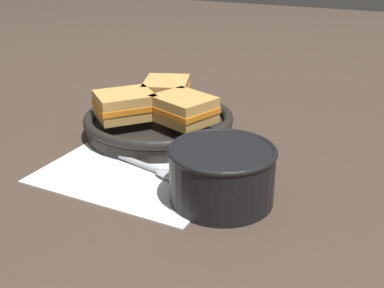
{
  "coord_description": "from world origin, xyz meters",
  "views": [
    {
      "loc": [
        0.3,
        -0.59,
        0.35
      ],
      "look_at": [
        -0.01,
        0.04,
        0.04
      ],
      "focal_mm": 45.0,
      "sensor_mm": 36.0,
      "label": 1
    }
  ],
  "objects_px": {
    "sandwich_far_left": "(166,91)",
    "sandwich_near_left": "(125,105)",
    "spoon": "(159,171)",
    "sandwich_near_right": "(184,109)",
    "skillet": "(159,123)",
    "soup_bowl": "(222,171)"
  },
  "relations": [
    {
      "from": "sandwich_far_left",
      "to": "sandwich_near_left",
      "type": "bearing_deg",
      "value": -104.77
    },
    {
      "from": "spoon",
      "to": "sandwich_near_left",
      "type": "relative_size",
      "value": 1.29
    },
    {
      "from": "spoon",
      "to": "sandwich_near_right",
      "type": "bearing_deg",
      "value": 112.07
    },
    {
      "from": "skillet",
      "to": "sandwich_near_left",
      "type": "distance_m",
      "value": 0.08
    },
    {
      "from": "soup_bowl",
      "to": "skillet",
      "type": "xyz_separation_m",
      "value": [
        -0.2,
        0.18,
        -0.02
      ]
    },
    {
      "from": "sandwich_near_left",
      "to": "sandwich_near_right",
      "type": "height_order",
      "value": "same"
    },
    {
      "from": "skillet",
      "to": "sandwich_near_right",
      "type": "height_order",
      "value": "sandwich_near_right"
    },
    {
      "from": "sandwich_near_left",
      "to": "spoon",
      "type": "bearing_deg",
      "value": -39.28
    },
    {
      "from": "sandwich_far_left",
      "to": "skillet",
      "type": "bearing_deg",
      "value": -74.77
    },
    {
      "from": "spoon",
      "to": "sandwich_near_left",
      "type": "bearing_deg",
      "value": 152.83
    },
    {
      "from": "sandwich_near_right",
      "to": "sandwich_far_left",
      "type": "xyz_separation_m",
      "value": [
        -0.08,
        0.08,
        0.0
      ]
    },
    {
      "from": "soup_bowl",
      "to": "sandwich_near_left",
      "type": "xyz_separation_m",
      "value": [
        -0.25,
        0.13,
        0.02
      ]
    },
    {
      "from": "skillet",
      "to": "sandwich_far_left",
      "type": "height_order",
      "value": "sandwich_far_left"
    },
    {
      "from": "soup_bowl",
      "to": "sandwich_near_left",
      "type": "distance_m",
      "value": 0.28
    },
    {
      "from": "soup_bowl",
      "to": "sandwich_near_right",
      "type": "xyz_separation_m",
      "value": [
        -0.14,
        0.16,
        0.02
      ]
    },
    {
      "from": "skillet",
      "to": "spoon",
      "type": "bearing_deg",
      "value": -60.63
    },
    {
      "from": "sandwich_near_left",
      "to": "soup_bowl",
      "type": "bearing_deg",
      "value": -28.33
    },
    {
      "from": "sandwich_near_left",
      "to": "sandwich_far_left",
      "type": "bearing_deg",
      "value": 75.23
    },
    {
      "from": "skillet",
      "to": "soup_bowl",
      "type": "bearing_deg",
      "value": -41.25
    },
    {
      "from": "spoon",
      "to": "sandwich_near_right",
      "type": "relative_size",
      "value": 1.38
    },
    {
      "from": "spoon",
      "to": "sandwich_near_right",
      "type": "distance_m",
      "value": 0.15
    },
    {
      "from": "sandwich_near_left",
      "to": "sandwich_far_left",
      "type": "xyz_separation_m",
      "value": [
        0.03,
        0.11,
        0.0
      ]
    }
  ]
}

